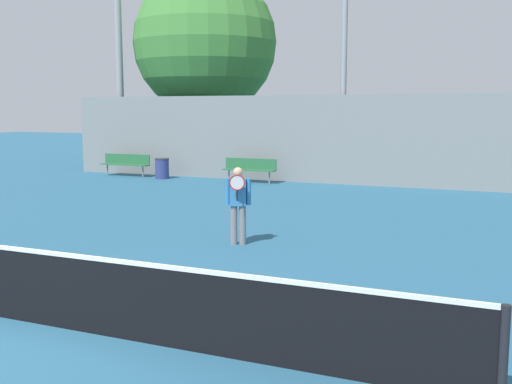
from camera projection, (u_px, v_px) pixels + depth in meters
The scene contains 10 objects.
ground_plane at pixel (52, 326), 7.59m from camera, with size 100.00×100.00×0.00m, color #285B7A.
tennis_net at pixel (50, 288), 7.52m from camera, with size 10.66×0.09×0.97m.
tennis_player at pixel (238, 202), 12.04m from camera, with size 0.50×0.48×1.58m.
bench_courtside_near at pixel (126, 162), 24.53m from camera, with size 2.18×0.40×0.90m.
bench_courtside_far at pixel (250, 167), 22.37m from camera, with size 2.07×0.40×0.90m.
light_pole_far_right at pixel (119, 41), 25.44m from camera, with size 0.90×0.60×9.93m.
light_pole_center_back at pixel (345, 3), 21.28m from camera, with size 0.90×0.60×10.72m.
trash_bin at pixel (162, 168), 23.63m from camera, with size 0.57×0.57×0.81m.
back_fence at pixel (353, 140), 21.50m from camera, with size 24.13×0.06×3.25m.
tree_green_broad at pixel (205, 43), 26.87m from camera, with size 6.43×6.43×8.89m.
Camera 1 is at (5.25, -5.68, 2.73)m, focal length 42.00 mm.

